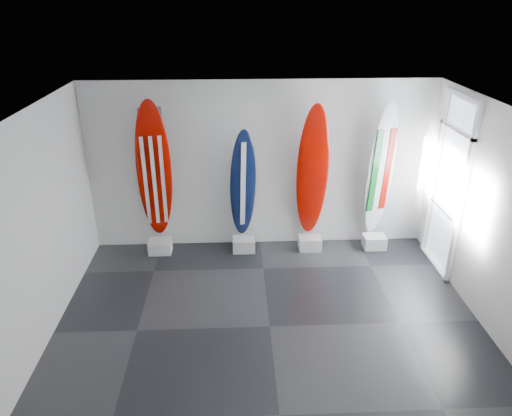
{
  "coord_description": "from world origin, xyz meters",
  "views": [
    {
      "loc": [
        -0.44,
        -5.38,
        4.3
      ],
      "look_at": [
        -0.13,
        1.4,
        1.2
      ],
      "focal_mm": 33.38,
      "sensor_mm": 36.0,
      "label": 1
    }
  ],
  "objects_px": {
    "surfboard_swiss": "(313,172)",
    "surfboard_italy": "(381,170)",
    "surfboard_navy": "(243,185)",
    "surfboard_usa": "(154,172)"
  },
  "relations": [
    {
      "from": "surfboard_swiss",
      "to": "surfboard_italy",
      "type": "bearing_deg",
      "value": -1.83
    },
    {
      "from": "surfboard_navy",
      "to": "surfboard_swiss",
      "type": "xyz_separation_m",
      "value": [
        1.2,
        0.0,
        0.21
      ]
    },
    {
      "from": "surfboard_swiss",
      "to": "surfboard_italy",
      "type": "distance_m",
      "value": 1.19
    },
    {
      "from": "surfboard_navy",
      "to": "surfboard_swiss",
      "type": "height_order",
      "value": "surfboard_swiss"
    },
    {
      "from": "surfboard_swiss",
      "to": "surfboard_italy",
      "type": "xyz_separation_m",
      "value": [
        1.19,
        0.0,
        0.01
      ]
    },
    {
      "from": "surfboard_usa",
      "to": "surfboard_italy",
      "type": "relative_size",
      "value": 1.05
    },
    {
      "from": "surfboard_italy",
      "to": "surfboard_navy",
      "type": "bearing_deg",
      "value": 158.17
    },
    {
      "from": "surfboard_swiss",
      "to": "surfboard_navy",
      "type": "bearing_deg",
      "value": 178.17
    },
    {
      "from": "surfboard_swiss",
      "to": "surfboard_italy",
      "type": "height_order",
      "value": "surfboard_italy"
    },
    {
      "from": "surfboard_usa",
      "to": "surfboard_italy",
      "type": "bearing_deg",
      "value": -9.32
    }
  ]
}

